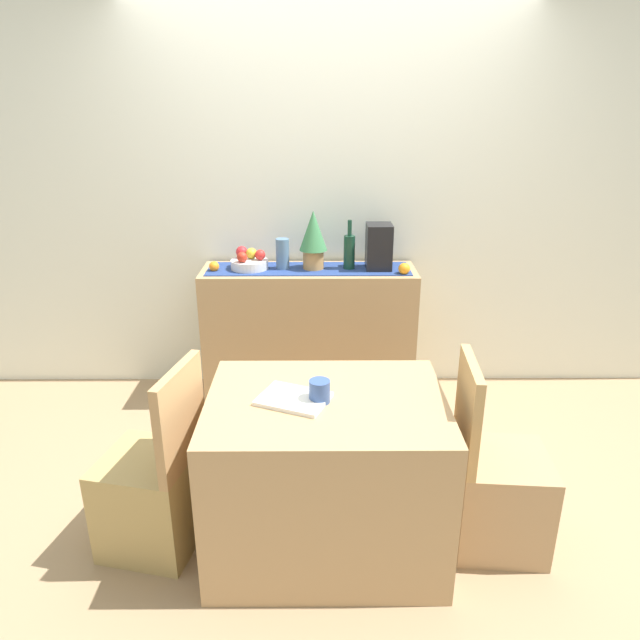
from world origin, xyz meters
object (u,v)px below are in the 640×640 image
object	(u,v)px
fruit_bowl	(250,264)
chair_near_window	(154,493)
ceramic_vase	(283,254)
chair_by_corner	(496,491)
dining_table	(326,473)
open_book	(294,399)
wine_bottle	(349,251)
coffee_maker	(379,247)
potted_plant	(313,237)
coffee_cup	(320,391)
sideboard_console	(309,334)

from	to	relation	value
fruit_bowl	chair_near_window	bearing A→B (deg)	-101.84
ceramic_vase	chair_by_corner	world-z (taller)	ceramic_vase
fruit_bowl	dining_table	size ratio (longest dim) A/B	0.24
chair_near_window	dining_table	bearing A→B (deg)	0.26
ceramic_vase	open_book	bearing A→B (deg)	-85.26
chair_near_window	open_book	bearing A→B (deg)	-0.82
fruit_bowl	wine_bottle	distance (m)	0.64
coffee_maker	chair_by_corner	world-z (taller)	coffee_maker
coffee_maker	ceramic_vase	xyz separation A→B (m)	(-0.61, 0.00, -0.05)
coffee_maker	potted_plant	bearing A→B (deg)	180.00
coffee_cup	potted_plant	bearing A→B (deg)	91.29
wine_bottle	chair_by_corner	bearing A→B (deg)	-67.17
chair_near_window	fruit_bowl	bearing A→B (deg)	78.16
ceramic_vase	open_book	xyz separation A→B (m)	(0.12, -1.45, -0.25)
chair_near_window	wine_bottle	bearing A→B (deg)	56.85
wine_bottle	chair_by_corner	size ratio (longest dim) A/B	0.35
coffee_maker	open_book	bearing A→B (deg)	-108.76
potted_plant	coffee_cup	distance (m)	1.49
wine_bottle	ceramic_vase	bearing A→B (deg)	180.00
coffee_cup	chair_near_window	bearing A→B (deg)	178.60
sideboard_console	wine_bottle	bearing A→B (deg)	-0.00
chair_by_corner	sideboard_console	bearing A→B (deg)	121.03
dining_table	chair_near_window	world-z (taller)	chair_near_window
coffee_cup	chair_by_corner	distance (m)	0.96
sideboard_console	coffee_cup	distance (m)	1.50
ceramic_vase	coffee_cup	xyz separation A→B (m)	(0.23, -1.46, -0.21)
dining_table	open_book	distance (m)	0.40
sideboard_console	potted_plant	size ratio (longest dim) A/B	3.65
coffee_maker	chair_near_window	xyz separation A→B (m)	(-1.13, -1.44, -0.78)
fruit_bowl	potted_plant	size ratio (longest dim) A/B	0.64
dining_table	chair_by_corner	xyz separation A→B (m)	(0.77, 0.00, -0.10)
fruit_bowl	coffee_cup	xyz separation A→B (m)	(0.44, -1.46, -0.15)
open_book	chair_by_corner	size ratio (longest dim) A/B	0.31
fruit_bowl	coffee_cup	world-z (taller)	fruit_bowl
potted_plant	chair_near_window	xyz separation A→B (m)	(-0.71, -1.44, -0.84)
fruit_bowl	ceramic_vase	xyz separation A→B (m)	(0.21, 0.00, 0.07)
fruit_bowl	coffee_maker	world-z (taller)	coffee_maker
dining_table	fruit_bowl	bearing A→B (deg)	108.14
sideboard_console	coffee_cup	xyz separation A→B (m)	(0.06, -1.46, 0.34)
coffee_cup	chair_by_corner	bearing A→B (deg)	1.65
sideboard_console	wine_bottle	world-z (taller)	wine_bottle
fruit_bowl	chair_by_corner	bearing A→B (deg)	-49.11
coffee_maker	ceramic_vase	world-z (taller)	coffee_maker
wine_bottle	chair_near_window	bearing A→B (deg)	-123.15
chair_near_window	chair_by_corner	xyz separation A→B (m)	(1.54, 0.00, 0.00)
dining_table	coffee_cup	size ratio (longest dim) A/B	10.38
potted_plant	ceramic_vase	bearing A→B (deg)	180.00
coffee_maker	open_book	xyz separation A→B (m)	(-0.49, -1.45, -0.30)
wine_bottle	open_book	xyz separation A→B (m)	(-0.30, -1.45, -0.27)
open_book	chair_near_window	world-z (taller)	chair_near_window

